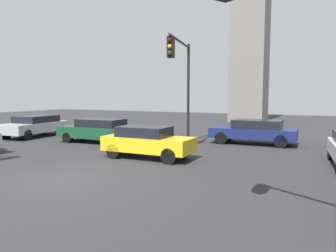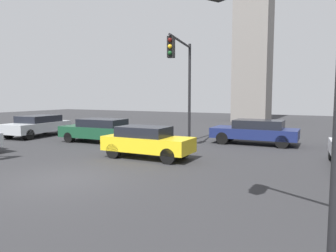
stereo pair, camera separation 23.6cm
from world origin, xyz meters
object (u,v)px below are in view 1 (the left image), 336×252
car_0 (99,130)px  traffic_light_2 (283,8)px  car_2 (254,131)px  car_6 (35,125)px  traffic_light_0 (181,69)px  car_3 (147,141)px

car_0 → traffic_light_2: bearing=136.8°
car_0 → car_2: size_ratio=0.99×
car_6 → car_2: bearing=98.0°
traffic_light_2 → car_6: (-16.89, 9.73, -3.31)m
car_0 → traffic_light_0: bearing=-170.1°
car_0 → car_2: car_0 is taller
traffic_light_0 → car_3: (0.15, -3.88, -3.45)m
car_0 → car_3: (4.93, -2.78, 0.01)m
car_2 → car_6: 14.27m
car_0 → car_3: bearing=147.5°
car_0 → car_6: (-5.61, 0.23, 0.02)m
car_6 → car_3: bearing=68.7°
car_0 → car_3: size_ratio=1.18×
traffic_light_0 → traffic_light_2: (6.49, -10.60, -0.13)m
traffic_light_0 → car_2: (3.48, 2.43, -3.45)m
traffic_light_0 → traffic_light_2: size_ratio=0.98×
traffic_light_0 → car_6: traffic_light_0 is taller
traffic_light_2 → car_2: bearing=-49.0°
car_6 → traffic_light_0: bearing=89.4°
traffic_light_0 → car_3: 5.19m
car_0 → car_6: 5.62m
traffic_light_0 → car_3: traffic_light_0 is taller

